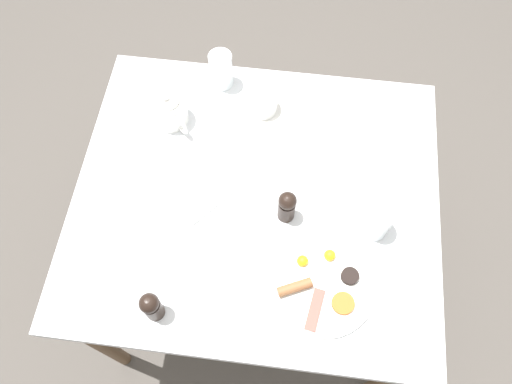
{
  "coord_description": "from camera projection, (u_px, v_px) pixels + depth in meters",
  "views": [
    {
      "loc": [
        -0.6,
        -0.07,
        1.99
      ],
      "look_at": [
        0.0,
        0.0,
        0.76
      ],
      "focal_mm": 35.0,
      "sensor_mm": 36.0,
      "label": 1
    }
  ],
  "objects": [
    {
      "name": "fork_spare",
      "position": [
        280.0,
        157.0,
        1.43
      ],
      "size": [
        0.16,
        0.07,
        0.0
      ],
      "rotation": [
        0.0,
        0.0,
        1.92
      ],
      "color": "silver",
      "rests_on": "table"
    },
    {
      "name": "knife_by_plate",
      "position": [
        123.0,
        243.0,
        1.32
      ],
      "size": [
        0.22,
        0.06,
        0.0
      ],
      "rotation": [
        0.0,
        0.0,
        1.77
      ],
      "color": "silver",
      "rests_on": "table"
    },
    {
      "name": "ground_plane",
      "position": [
        256.0,
        274.0,
        2.05
      ],
      "size": [
        8.0,
        8.0,
        0.0
      ],
      "primitive_type": "plane",
      "color": "#4C4742"
    },
    {
      "name": "pepper_grinder",
      "position": [
        151.0,
        306.0,
        1.19
      ],
      "size": [
        0.05,
        0.05,
        0.12
      ],
      "color": "black",
      "rests_on": "table"
    },
    {
      "name": "salt_grinder",
      "position": [
        287.0,
        206.0,
        1.3
      ],
      "size": [
        0.05,
        0.05,
        0.12
      ],
      "color": "black",
      "rests_on": "table"
    },
    {
      "name": "water_glass_short",
      "position": [
        378.0,
        222.0,
        1.29
      ],
      "size": [
        0.07,
        0.07,
        0.1
      ],
      "color": "white",
      "rests_on": "table"
    },
    {
      "name": "teapot_near",
      "position": [
        169.0,
        110.0,
        1.45
      ],
      "size": [
        0.14,
        0.14,
        0.11
      ],
      "rotation": [
        0.0,
        0.0,
        0.78
      ],
      "color": "white",
      "rests_on": "table"
    },
    {
      "name": "table",
      "position": [
        256.0,
        207.0,
        1.45
      ],
      "size": [
        0.89,
        1.01,
        0.74
      ],
      "color": "silver",
      "rests_on": "ground_plane"
    },
    {
      "name": "napkin_folded",
      "position": [
        201.0,
        195.0,
        1.38
      ],
      "size": [
        0.18,
        0.18,
        0.01
      ],
      "rotation": [
        0.0,
        0.0,
        5.58
      ],
      "color": "white",
      "rests_on": "table"
    },
    {
      "name": "water_glass_tall",
      "position": [
        221.0,
        70.0,
        1.5
      ],
      "size": [
        0.07,
        0.07,
        0.12
      ],
      "color": "white",
      "rests_on": "table"
    },
    {
      "name": "breakfast_plate",
      "position": [
        321.0,
        282.0,
        1.26
      ],
      "size": [
        0.28,
        0.28,
        0.04
      ],
      "color": "white",
      "rests_on": "table"
    },
    {
      "name": "spoon_for_tea",
      "position": [
        384.0,
        110.0,
        1.51
      ],
      "size": [
        0.13,
        0.08,
        0.0
      ],
      "rotation": [
        0.0,
        0.0,
        1.07
      ],
      "color": "silver",
      "rests_on": "table"
    },
    {
      "name": "teacup_with_saucer_left",
      "position": [
        263.0,
        105.0,
        1.49
      ],
      "size": [
        0.14,
        0.14,
        0.06
      ],
      "color": "white",
      "rests_on": "table"
    },
    {
      "name": "fork_by_plate",
      "position": [
        347.0,
        151.0,
        1.44
      ],
      "size": [
        0.11,
        0.16,
        0.0
      ],
      "rotation": [
        0.0,
        0.0,
        5.7
      ],
      "color": "silver",
      "rests_on": "table"
    }
  ]
}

